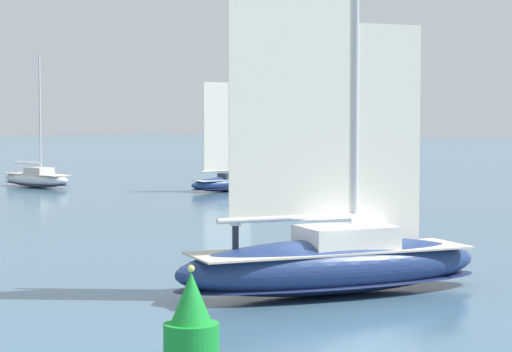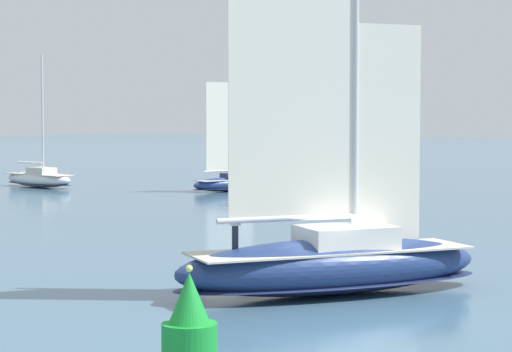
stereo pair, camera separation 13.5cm
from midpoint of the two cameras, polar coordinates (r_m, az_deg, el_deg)
The scene contains 5 objects.
ground_plane at distance 31.81m, azimuth 4.42°, elevation -6.74°, with size 400.00×400.00×0.00m, color #42667F.
sailboat_main at distance 31.64m, azimuth 4.46°, elevation -4.72°, with size 10.53×7.74×14.37m.
sailboat_moored_near_marina at distance 79.95m, azimuth -12.26°, elevation -0.12°, with size 2.50×7.64×10.37m.
sailboat_moored_outer_mooring at distance 73.85m, azimuth -1.40°, elevation -0.30°, with size 6.67×3.59×8.85m.
channel_buoy at distance 22.81m, azimuth -3.65°, elevation -8.50°, with size 1.27×1.27×2.28m.
Camera 2 is at (-26.09, -17.30, 5.65)m, focal length 70.00 mm.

